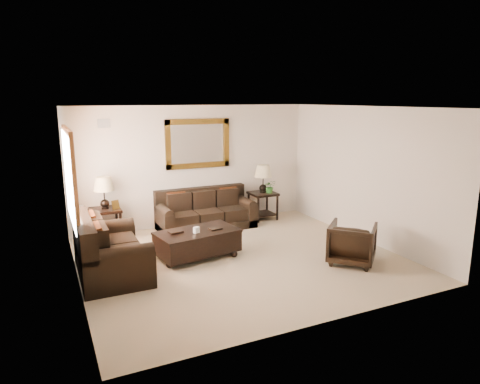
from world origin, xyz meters
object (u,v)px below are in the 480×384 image
sofa (205,214)px  end_table_right (263,184)px  coffee_table (197,241)px  armchair (352,241)px  loveseat (107,253)px  end_table_left (105,199)px

sofa → end_table_right: size_ratio=1.62×
coffee_table → sofa: bearing=56.0°
armchair → coffee_table: bearing=16.5°
loveseat → end_table_right: size_ratio=1.35×
end_table_left → armchair: end_table_left is taller
loveseat → coffee_table: (1.60, 0.12, -0.06)m
end_table_left → end_table_right: same height
coffee_table → loveseat: bearing=175.2°
end_table_right → armchair: end_table_right is taller
sofa → end_table_left: 2.20m
loveseat → coffee_table: 1.60m
end_table_right → armchair: 3.19m
sofa → armchair: size_ratio=2.69×
loveseat → end_table_right: (3.87, 1.85, 0.49)m
end_table_left → armchair: 4.90m
end_table_right → coffee_table: size_ratio=0.83×
loveseat → coffee_table: size_ratio=1.13×
loveseat → coffee_table: bearing=-85.8°
sofa → end_table_right: bearing=3.1°
sofa → end_table_right: 1.60m
sofa → loveseat: (-2.37, -1.77, 0.05)m
coffee_table → armchair: 2.76m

